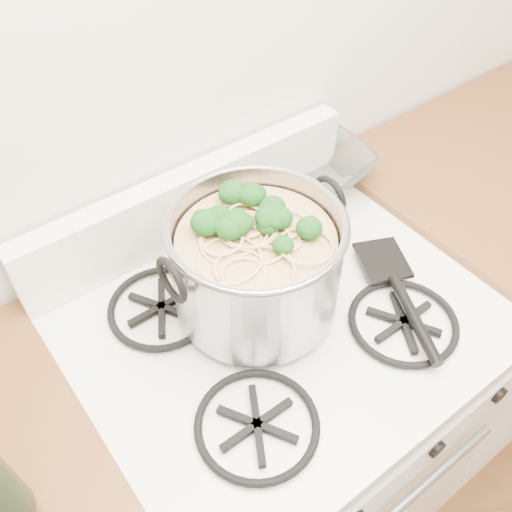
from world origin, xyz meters
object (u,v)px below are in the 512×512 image
(gas_range, at_px, (276,433))
(glass_bowl, at_px, (302,173))
(stock_pot, at_px, (256,264))
(spatula, at_px, (383,258))

(gas_range, relative_size, glass_bowl, 7.95)
(stock_pot, bearing_deg, gas_range, -67.31)
(stock_pot, height_order, spatula, stock_pot)
(stock_pot, relative_size, spatula, 1.10)
(gas_range, bearing_deg, stock_pot, 112.69)
(stock_pot, bearing_deg, spatula, -15.70)
(gas_range, distance_m, glass_bowl, 0.64)
(glass_bowl, bearing_deg, stock_pot, -143.46)
(gas_range, bearing_deg, glass_bowl, 44.58)
(spatula, bearing_deg, stock_pot, -171.07)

